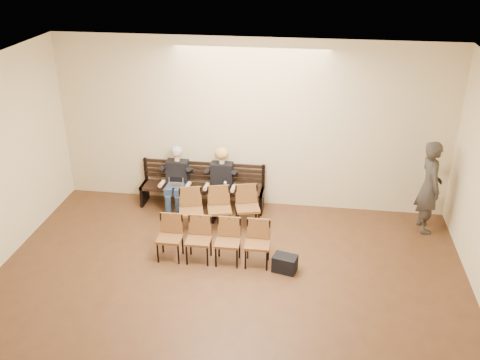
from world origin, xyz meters
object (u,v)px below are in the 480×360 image
object	(u,v)px
water_bottle	(225,193)
bag	(285,263)
seated_woman	(221,183)
seated_man	(177,179)
bench	(202,197)
chair_row_front	(220,210)
passerby	(431,180)
laptop	(175,187)
chair_row_back	(213,241)

from	to	relation	value
water_bottle	bag	world-z (taller)	water_bottle
seated_woman	seated_man	bearing A→B (deg)	180.00
bench	bag	xyz separation A→B (m)	(1.89, -2.09, -0.08)
seated_woman	chair_row_front	bearing A→B (deg)	-82.51
seated_woman	chair_row_front	size ratio (longest dim) A/B	0.84
seated_woman	water_bottle	distance (m)	0.31
water_bottle	chair_row_front	xyz separation A→B (m)	(-0.03, -0.49, -0.13)
bag	passerby	bearing A→B (deg)	35.00
water_bottle	seated_woman	bearing A→B (deg)	116.01
water_bottle	chair_row_front	bearing A→B (deg)	-93.62
seated_man	water_bottle	bearing A→B (deg)	-14.11
water_bottle	bag	size ratio (longest dim) A/B	0.55
seated_man	laptop	size ratio (longest dim) A/B	4.30
bag	chair_row_back	bearing A→B (deg)	174.96
laptop	water_bottle	world-z (taller)	laptop
laptop	water_bottle	distance (m)	1.07
seated_woman	bag	bearing A→B (deg)	-53.64
bench	laptop	xyz separation A→B (m)	(-0.50, -0.28, 0.34)
seated_man	chair_row_back	bearing A→B (deg)	-59.07
laptop	water_bottle	xyz separation A→B (m)	(1.07, -0.11, -0.00)
bench	seated_woman	world-z (taller)	seated_woman
chair_row_back	water_bottle	bearing A→B (deg)	91.07
bag	passerby	distance (m)	3.28
bag	seated_woman	bearing A→B (deg)	126.36
laptop	passerby	world-z (taller)	passerby
seated_woman	laptop	xyz separation A→B (m)	(-0.94, -0.16, -0.08)
water_bottle	chair_row_front	size ratio (longest dim) A/B	0.14
laptop	chair_row_back	size ratio (longest dim) A/B	0.16
seated_woman	water_bottle	xyz separation A→B (m)	(0.13, -0.27, -0.08)
laptop	water_bottle	bearing A→B (deg)	-14.96
water_bottle	chair_row_back	size ratio (longest dim) A/B	0.11
seated_man	chair_row_front	world-z (taller)	seated_man
bench	passerby	distance (m)	4.56
seated_man	water_bottle	world-z (taller)	seated_man
seated_woman	chair_row_front	distance (m)	0.79
laptop	seated_man	bearing A→B (deg)	78.86
chair_row_back	chair_row_front	bearing A→B (deg)	93.53
seated_man	chair_row_front	xyz separation A→B (m)	(1.03, -0.76, -0.23)
bench	seated_man	bearing A→B (deg)	-166.48
laptop	bag	bearing A→B (deg)	-46.35
chair_row_back	seated_man	bearing A→B (deg)	120.04
bag	chair_row_front	world-z (taller)	chair_row_front
seated_woman	chair_row_back	xyz separation A→B (m)	(0.18, -1.86, -0.24)
laptop	chair_row_front	bearing A→B (deg)	-39.08
bench	water_bottle	distance (m)	0.76
water_bottle	passerby	world-z (taller)	passerby
chair_row_front	bench	bearing A→B (deg)	106.28
laptop	chair_row_front	world-z (taller)	chair_row_front
seated_man	passerby	world-z (taller)	passerby
laptop	bag	size ratio (longest dim) A/B	0.77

